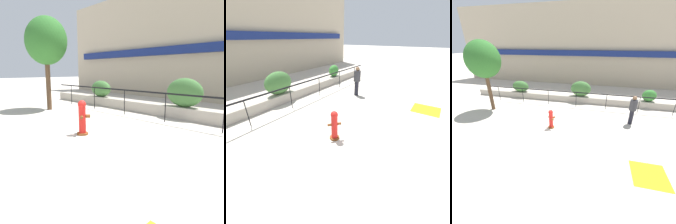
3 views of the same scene
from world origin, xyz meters
The scene contains 7 objects.
ground_plane centered at (0.00, 0.00, 0.00)m, with size 120.00×120.00×0.00m, color beige.
planter_wall_low centered at (0.00, 6.00, 0.25)m, with size 18.00×0.70×0.50m, color #ADA393.
fence_railing_segment centered at (0.00, 4.90, 1.02)m, with size 15.00×0.05×1.15m.
hedge_bush_0 centered at (-5.02, 6.00, 0.96)m, with size 1.47×0.69×0.92m, color #427538.
hedge_bush_1 centered at (0.18, 6.00, 1.09)m, with size 1.57×0.70×1.18m, color #427538.
fire_hydrant centered at (-0.85, 1.60, 0.55)m, with size 0.50×0.50×1.08m.
street_tree centered at (-5.72, 3.08, 3.38)m, with size 2.20×1.98×4.57m.
Camera 1 is at (4.54, -2.31, 1.96)m, focal length 35.00 mm.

